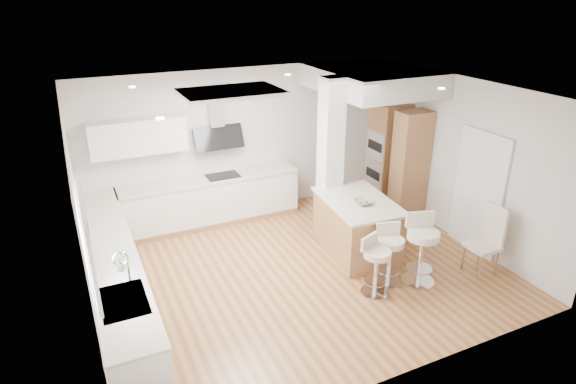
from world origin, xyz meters
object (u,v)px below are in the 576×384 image
peninsula (357,226)px  dining_chair (488,237)px  bar_stool_b (389,251)px  bar_stool_c (421,246)px  bar_stool_a (375,263)px

peninsula → dining_chair: size_ratio=1.48×
peninsula → bar_stool_b: 0.98m
peninsula → bar_stool_c: 1.23m
bar_stool_b → bar_stool_c: 0.47m
peninsula → bar_stool_b: bearing=-87.9°
bar_stool_a → bar_stool_c: 0.79m
peninsula → bar_stool_a: (-0.42, -1.14, 0.03)m
bar_stool_c → peninsula: bearing=125.3°
bar_stool_a → bar_stool_b: size_ratio=0.97×
dining_chair → bar_stool_a: bearing=173.1°
bar_stool_c → dining_chair: (1.14, -0.19, -0.02)m
bar_stool_a → peninsula: bearing=49.2°
bar_stool_b → dining_chair: 1.61m
bar_stool_a → dining_chair: size_ratio=0.82×
peninsula → bar_stool_c: (0.36, -1.17, 0.14)m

